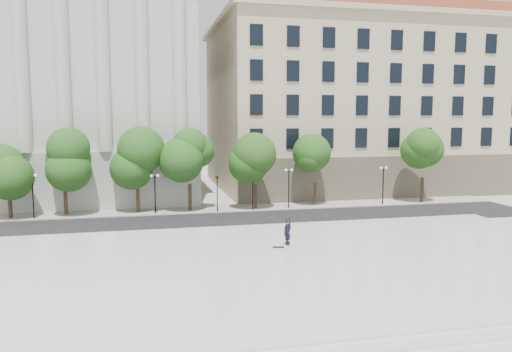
% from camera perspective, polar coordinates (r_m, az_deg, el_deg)
% --- Properties ---
extents(ground, '(160.00, 160.00, 0.00)m').
position_cam_1_polar(ground, '(28.54, 3.79, -12.35)').
color(ground, '#B3B1A9').
rests_on(ground, ground).
extents(plaza, '(44.00, 22.00, 0.45)m').
position_cam_1_polar(plaza, '(31.22, 2.21, -10.23)').
color(plaza, silver).
rests_on(plaza, ground).
extents(street, '(60.00, 8.00, 0.02)m').
position_cam_1_polar(street, '(45.50, -2.68, -5.14)').
color(street, black).
rests_on(street, ground).
extents(far_sidewalk, '(60.00, 4.00, 0.12)m').
position_cam_1_polar(far_sidewalk, '(51.30, -3.85, -3.75)').
color(far_sidewalk, '#AEAAA0').
rests_on(far_sidewalk, ground).
extents(building_west, '(31.50, 27.65, 25.60)m').
position_cam_1_polar(building_west, '(65.21, -21.16, 9.34)').
color(building_west, '#B5B6B1').
rests_on(building_west, ground).
extents(building_east, '(36.00, 26.15, 23.00)m').
position_cam_1_polar(building_east, '(70.49, 10.56, 8.02)').
color(building_east, '#C1B393').
rests_on(building_east, ground).
extents(traffic_light_west, '(0.58, 1.73, 4.18)m').
position_cam_1_polar(traffic_light_west, '(48.99, -4.48, 0.03)').
color(traffic_light_west, black).
rests_on(traffic_light_west, ground).
extents(traffic_light_east, '(0.64, 1.97, 4.28)m').
position_cam_1_polar(traffic_light_east, '(49.62, -0.37, 0.25)').
color(traffic_light_east, black).
rests_on(traffic_light_east, ground).
extents(person_lying, '(1.56, 1.95, 0.51)m').
position_cam_1_polar(person_lying, '(35.21, 3.62, -7.48)').
color(person_lying, black).
rests_on(person_lying, plaza).
extents(skateboard, '(0.81, 0.42, 0.08)m').
position_cam_1_polar(skateboard, '(34.53, 2.57, -8.13)').
color(skateboard, black).
rests_on(skateboard, plaza).
extents(street_trees, '(45.52, 4.79, 7.14)m').
position_cam_1_polar(street_trees, '(50.01, -5.61, 1.44)').
color(street_trees, '#382619').
rests_on(street_trees, ground).
extents(lamp_posts, '(35.76, 0.28, 4.26)m').
position_cam_1_polar(lamp_posts, '(49.47, -3.83, -0.84)').
color(lamp_posts, black).
rests_on(lamp_posts, ground).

